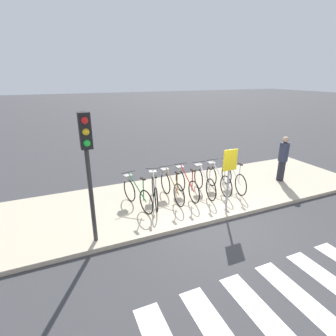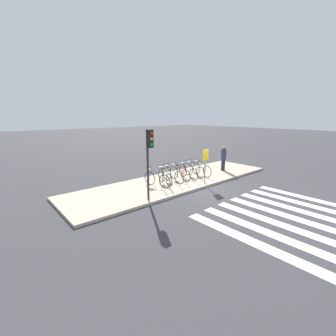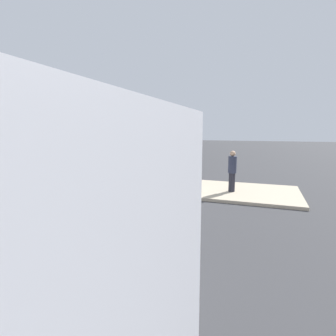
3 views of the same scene
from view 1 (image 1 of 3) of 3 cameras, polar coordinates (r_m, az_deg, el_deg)
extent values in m
plane|color=#38383A|center=(7.58, 10.22, -11.76)|extent=(120.00, 120.00, 0.00)
cube|color=#B7A88E|center=(8.90, 3.90, -6.07)|extent=(13.11, 3.58, 0.12)
torus|color=black|center=(7.55, -4.76, -7.43)|extent=(0.19, 0.72, 0.73)
torus|color=black|center=(8.34, -8.39, -4.85)|extent=(0.19, 0.72, 0.73)
cylinder|color=#267238|center=(7.82, -6.75, -4.13)|extent=(0.25, 1.00, 0.62)
cylinder|color=#267238|center=(7.51, -5.38, -4.80)|extent=(0.04, 0.04, 0.66)
cube|color=black|center=(7.38, -5.47, -2.33)|extent=(0.11, 0.21, 0.04)
cylinder|color=#262626|center=(8.11, -8.61, -0.87)|extent=(0.45, 0.12, 0.02)
cube|color=gray|center=(8.22, -8.70, -2.10)|extent=(0.28, 0.25, 0.18)
torus|color=black|center=(7.67, -2.54, -6.92)|extent=(0.22, 0.71, 0.73)
torus|color=black|center=(8.57, -3.24, -3.96)|extent=(0.22, 0.71, 0.73)
cylinder|color=beige|center=(8.00, -2.95, -3.45)|extent=(0.30, 0.99, 0.62)
cylinder|color=beige|center=(7.65, -2.69, -4.26)|extent=(0.04, 0.04, 0.66)
cube|color=black|center=(7.52, -2.73, -1.83)|extent=(0.12, 0.21, 0.04)
cylinder|color=#262626|center=(8.35, -3.32, -0.07)|extent=(0.45, 0.14, 0.02)
cube|color=gray|center=(8.46, -3.33, -1.25)|extent=(0.28, 0.26, 0.18)
torus|color=black|center=(7.95, 2.41, -5.93)|extent=(0.05, 0.73, 0.73)
torus|color=black|center=(8.77, -0.54, -3.37)|extent=(0.05, 0.73, 0.73)
cylinder|color=olive|center=(8.24, 0.87, -2.72)|extent=(0.05, 1.02, 0.62)
cylinder|color=olive|center=(7.92, 2.00, -3.39)|extent=(0.03, 0.03, 0.66)
cube|color=black|center=(7.79, 2.03, -1.03)|extent=(0.07, 0.20, 0.04)
cylinder|color=#262626|center=(8.55, -0.55, 0.45)|extent=(0.46, 0.03, 0.02)
cube|color=gray|center=(8.66, -0.68, -0.72)|extent=(0.24, 0.20, 0.18)
torus|color=black|center=(8.18, 5.67, -5.22)|extent=(0.05, 0.73, 0.73)
torus|color=black|center=(9.00, 2.70, -2.77)|extent=(0.05, 0.73, 0.73)
cylinder|color=red|center=(8.48, 4.16, -2.11)|extent=(0.05, 1.02, 0.62)
cylinder|color=red|center=(8.17, 5.30, -2.75)|extent=(0.03, 0.03, 0.66)
cube|color=black|center=(8.04, 5.37, -0.45)|extent=(0.07, 0.20, 0.04)
cylinder|color=#262626|center=(8.79, 2.76, 0.96)|extent=(0.46, 0.03, 0.02)
cube|color=gray|center=(8.90, 2.60, -0.18)|extent=(0.24, 0.20, 0.18)
torus|color=black|center=(8.41, 9.33, -4.69)|extent=(0.12, 0.73, 0.73)
torus|color=black|center=(9.25, 6.65, -2.27)|extent=(0.12, 0.73, 0.73)
cylinder|color=silver|center=(8.71, 8.01, -1.65)|extent=(0.15, 1.02, 0.62)
cylinder|color=silver|center=(8.40, 9.04, -2.28)|extent=(0.04, 0.04, 0.66)
cube|color=black|center=(8.28, 9.17, -0.04)|extent=(0.09, 0.21, 0.04)
cylinder|color=#262626|center=(9.04, 6.80, 1.37)|extent=(0.46, 0.08, 0.02)
cube|color=gray|center=(9.14, 6.63, 0.25)|extent=(0.26, 0.23, 0.18)
torus|color=black|center=(8.74, 12.54, -3.96)|extent=(0.09, 0.73, 0.73)
torus|color=black|center=(9.53, 9.42, -1.73)|extent=(0.09, 0.73, 0.73)
cylinder|color=beige|center=(9.03, 11.03, -1.07)|extent=(0.11, 1.02, 0.62)
cylinder|color=beige|center=(8.72, 12.23, -1.64)|extent=(0.03, 0.03, 0.66)
cube|color=black|center=(8.61, 12.39, 0.52)|extent=(0.08, 0.20, 0.04)
cylinder|color=#262626|center=(9.33, 9.62, 1.81)|extent=(0.46, 0.06, 0.02)
cube|color=gray|center=(9.43, 9.41, 0.73)|extent=(0.25, 0.22, 0.18)
torus|color=black|center=(8.98, 15.55, -3.56)|extent=(0.14, 0.73, 0.73)
torus|color=black|center=(9.79, 12.60, -1.38)|extent=(0.14, 0.73, 0.73)
cylinder|color=silver|center=(9.28, 14.16, -0.74)|extent=(0.17, 1.01, 0.62)
cylinder|color=silver|center=(8.97, 15.29, -1.30)|extent=(0.04, 0.04, 0.66)
cube|color=black|center=(8.86, 15.49, 0.81)|extent=(0.10, 0.21, 0.04)
cylinder|color=#262626|center=(9.59, 12.87, 2.08)|extent=(0.46, 0.09, 0.02)
cube|color=gray|center=(9.69, 12.65, 1.02)|extent=(0.27, 0.23, 0.18)
cylinder|color=#23232D|center=(10.75, 23.38, -0.52)|extent=(0.26, 0.26, 0.78)
cylinder|color=#2D3347|center=(10.54, 23.91, 3.24)|extent=(0.34, 0.34, 0.69)
sphere|color=tan|center=(10.43, 24.25, 5.65)|extent=(0.22, 0.22, 0.22)
cylinder|color=#2D2D2D|center=(6.11, -16.68, -2.75)|extent=(0.10, 0.10, 3.09)
cube|color=black|center=(5.61, -17.59, 7.74)|extent=(0.24, 0.20, 0.75)
sphere|color=red|center=(5.47, -17.70, 9.86)|extent=(0.14, 0.14, 0.14)
sphere|color=gold|center=(5.51, -17.46, 7.50)|extent=(0.14, 0.14, 0.14)
sphere|color=green|center=(5.56, -17.22, 5.19)|extent=(0.14, 0.14, 0.14)
cylinder|color=#99999E|center=(7.62, 12.94, -2.86)|extent=(0.06, 0.06, 1.88)
cube|color=yellow|center=(7.39, 13.40, 1.69)|extent=(0.44, 0.03, 0.60)
camera|label=2|loc=(5.33, -133.98, -15.30)|focal=24.00mm
camera|label=3|loc=(9.82, 88.88, -7.39)|focal=28.00mm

